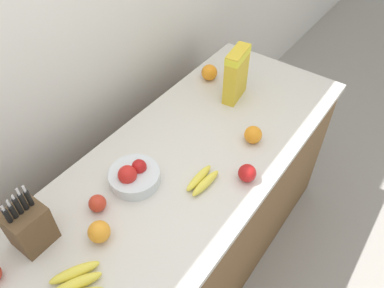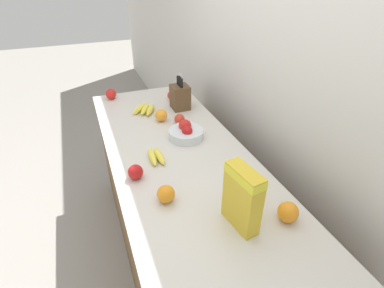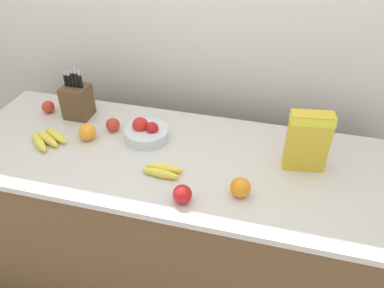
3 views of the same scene
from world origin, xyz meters
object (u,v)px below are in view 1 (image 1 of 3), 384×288
fruit_bowl (134,176)px  banana_bunch_right (76,284)px  apple_leftmost (97,203)px  orange_near_bowl (209,72)px  banana_bunch_left (202,181)px  knife_block (29,226)px  cereal_box (236,72)px  orange_back_center (253,135)px  orange_front_right (99,232)px  apple_front (247,173)px

fruit_bowl → banana_bunch_right: 0.48m
apple_leftmost → orange_near_bowl: (0.99, 0.14, 0.01)m
banana_bunch_left → apple_leftmost: 0.43m
knife_block → cereal_box: 1.18m
banana_bunch_right → orange_back_center: bearing=-7.7°
knife_block → banana_bunch_left: size_ratio=1.60×
orange_front_right → banana_bunch_left: bearing=-19.8°
fruit_bowl → banana_bunch_left: bearing=-56.1°
orange_back_center → orange_front_right: bearing=165.5°
orange_near_bowl → fruit_bowl: bearing=-168.5°
banana_bunch_left → orange_back_center: bearing=-7.4°
orange_front_right → orange_near_bowl: bearing=12.7°
fruit_bowl → orange_near_bowl: bearing=11.5°
banana_bunch_right → orange_back_center: (0.96, -0.13, 0.02)m
orange_front_right → cereal_box: bearing=2.6°
fruit_bowl → banana_bunch_left: fruit_bowl is taller
knife_block → banana_bunch_left: (0.58, -0.34, -0.07)m
apple_leftmost → apple_front: 0.62m
banana_bunch_right → apple_leftmost: 0.32m
cereal_box → apple_leftmost: 0.94m
banana_bunch_right → orange_front_right: size_ratio=2.57×
apple_front → orange_back_center: (0.22, 0.09, 0.00)m
apple_leftmost → apple_front: apple_front is taller
cereal_box → orange_back_center: (-0.24, -0.25, -0.11)m
knife_block → orange_back_center: knife_block is taller
knife_block → banana_bunch_right: size_ratio=1.32×
fruit_bowl → orange_back_center: size_ratio=2.57×
apple_leftmost → orange_back_center: orange_back_center is taller
banana_bunch_left → orange_near_bowl: 0.76m
fruit_bowl → cereal_box: bearing=-2.6°
cereal_box → fruit_bowl: (-0.75, 0.03, -0.12)m
apple_front → banana_bunch_right: bearing=163.3°
fruit_bowl → orange_front_right: fruit_bowl is taller
fruit_bowl → apple_leftmost: size_ratio=3.08×
apple_leftmost → orange_front_right: bearing=-130.8°
banana_bunch_right → orange_front_right: orange_front_right is taller
apple_front → orange_front_right: orange_front_right is taller
apple_leftmost → orange_near_bowl: bearing=8.1°
banana_bunch_right → cereal_box: bearing=5.6°
cereal_box → apple_leftmost: bearing=168.0°
banana_bunch_right → fruit_bowl: bearing=18.5°
apple_front → banana_bunch_left: bearing=133.2°
cereal_box → fruit_bowl: bearing=168.8°
apple_leftmost → orange_front_right: 0.13m
orange_back_center → fruit_bowl: bearing=150.9°
banana_bunch_left → orange_near_bowl: bearing=31.9°
knife_block → orange_near_bowl: size_ratio=3.17×
apple_front → orange_near_bowl: 0.74m
banana_bunch_left → banana_bunch_right: (-0.61, 0.08, 0.00)m
cereal_box → orange_near_bowl: cereal_box is taller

